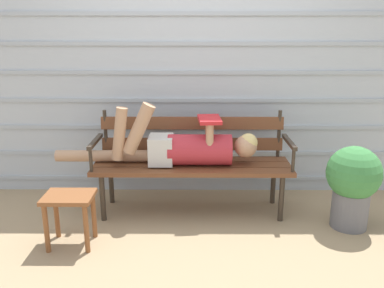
{
  "coord_description": "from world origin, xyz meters",
  "views": [
    {
      "loc": [
        0.02,
        -3.14,
        1.56
      ],
      "look_at": [
        0.0,
        0.13,
        0.61
      ],
      "focal_mm": 38.1,
      "sensor_mm": 36.0,
      "label": 1
    }
  ],
  "objects": [
    {
      "name": "park_bench",
      "position": [
        0.0,
        0.2,
        0.48
      ],
      "size": [
        1.67,
        0.47,
        0.85
      ],
      "color": "brown",
      "rests_on": "ground"
    },
    {
      "name": "reclining_person",
      "position": [
        -0.08,
        0.13,
        0.59
      ],
      "size": [
        1.72,
        0.27,
        0.55
      ],
      "color": "#B72D38"
    },
    {
      "name": "potted_plant",
      "position": [
        1.27,
        -0.14,
        0.38
      ],
      "size": [
        0.42,
        0.42,
        0.67
      ],
      "color": "slate",
      "rests_on": "ground"
    },
    {
      "name": "house_siding",
      "position": [
        0.0,
        0.64,
        1.16
      ],
      "size": [
        4.58,
        0.08,
        2.31
      ],
      "color": "#B2BCC6",
      "rests_on": "ground"
    },
    {
      "name": "footstool",
      "position": [
        -0.89,
        -0.44,
        0.3
      ],
      "size": [
        0.35,
        0.28,
        0.39
      ],
      "color": "brown",
      "rests_on": "ground"
    },
    {
      "name": "ground_plane",
      "position": [
        0.0,
        0.0,
        0.0
      ],
      "size": [
        12.0,
        12.0,
        0.0
      ],
      "primitive_type": "plane",
      "color": "tan"
    }
  ]
}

